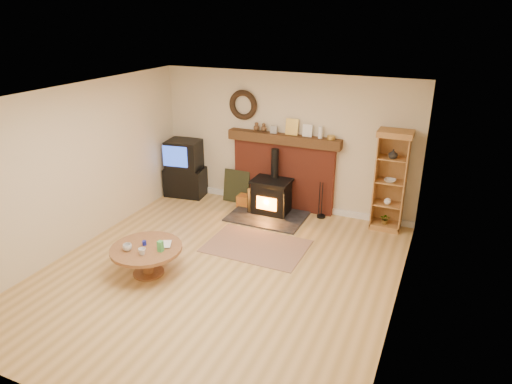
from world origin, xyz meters
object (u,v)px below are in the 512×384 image
at_px(wood_stove, 271,198).
at_px(coffee_table, 146,252).
at_px(tv_unit, 185,169).
at_px(curio_cabinet, 390,181).

bearing_deg(wood_stove, coffee_table, -107.44).
distance_m(wood_stove, tv_unit, 2.02).
height_order(wood_stove, tv_unit, wood_stove).
bearing_deg(tv_unit, wood_stove, -5.68).
height_order(wood_stove, coffee_table, wood_stove).
xyz_separation_m(wood_stove, coffee_table, (-0.85, -2.71, 0.03)).
bearing_deg(coffee_table, curio_cabinet, 45.35).
bearing_deg(coffee_table, wood_stove, 72.56).
xyz_separation_m(tv_unit, coffee_table, (1.15, -2.91, -0.20)).
bearing_deg(coffee_table, tv_unit, 111.51).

